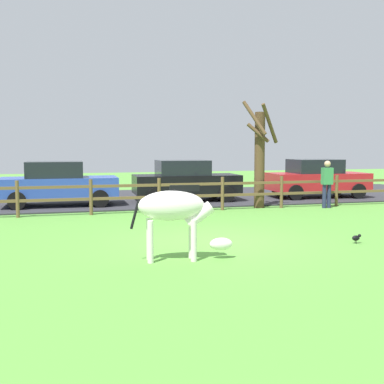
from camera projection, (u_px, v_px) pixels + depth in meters
The scene contains 10 objects.
ground_plane at pixel (212, 241), 11.06m from camera, with size 60.00×60.00×0.00m, color #549338.
parking_asphalt at pixel (142, 198), 19.98m from camera, with size 28.00×7.40×0.05m, color #2D2D33.
paddock_fence at pixel (159, 193), 15.74m from camera, with size 21.73×0.11×1.11m.
bare_tree at pixel (260, 156), 16.86m from camera, with size 1.29×0.84×3.68m.
zebra at pixel (176, 211), 9.05m from camera, with size 1.93×0.62×1.41m.
crow_on_grass at pixel (356, 238), 10.72m from camera, with size 0.21×0.10×0.20m.
parked_car_black at pixel (185, 180), 18.69m from camera, with size 4.06×1.99×1.56m.
parked_car_red at pixel (317, 178), 20.01m from camera, with size 4.09×2.06×1.56m.
parked_car_blue at pixel (58, 183), 17.13m from camera, with size 4.04×1.95×1.56m.
visitor_near_fence at pixel (327, 182), 16.88m from camera, with size 0.36×0.23×1.64m.
Camera 1 is at (-3.37, -10.39, 2.12)m, focal length 45.70 mm.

